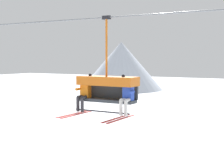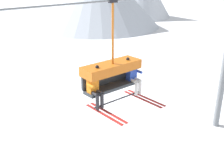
% 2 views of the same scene
% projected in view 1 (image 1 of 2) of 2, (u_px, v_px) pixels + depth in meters
% --- Properties ---
extents(mountain_peak_west, '(17.15, 17.15, 9.85)m').
position_uv_depth(mountain_peak_west, '(121.00, 66.00, 70.89)').
color(mountain_peak_west, silver).
rests_on(mountain_peak_west, ground_plane).
extents(lift_cable, '(18.45, 0.05, 0.05)m').
position_uv_depth(lift_cable, '(125.00, 16.00, 10.89)').
color(lift_cable, slate).
extents(chairlift_chair, '(2.07, 0.74, 3.15)m').
position_uv_depth(chairlift_chair, '(108.00, 85.00, 11.45)').
color(chairlift_chair, '#33383D').
extents(skier_orange, '(0.48, 1.70, 1.34)m').
position_uv_depth(skier_orange, '(84.00, 93.00, 11.70)').
color(skier_orange, orange).
extents(skier_blue, '(0.48, 1.70, 1.34)m').
position_uv_depth(skier_blue, '(127.00, 95.00, 10.88)').
color(skier_blue, '#2847B7').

